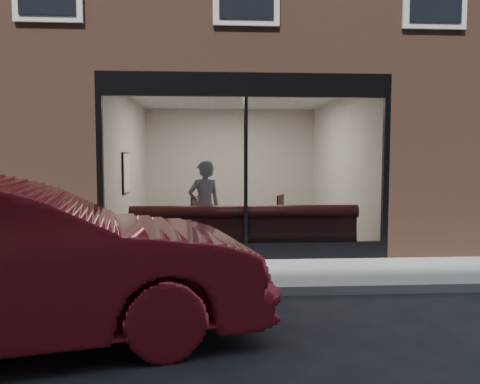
{
  "coord_description": "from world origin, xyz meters",
  "views": [
    {
      "loc": [
        -0.61,
        -5.93,
        1.78
      ],
      "look_at": [
        -0.08,
        2.4,
        1.16
      ],
      "focal_mm": 35.0,
      "sensor_mm": 36.0,
      "label": 1
    }
  ],
  "objects": [
    {
      "name": "kerb_near",
      "position": [
        0.0,
        -0.05,
        0.06
      ],
      "size": [
        40.0,
        0.1,
        0.12
      ],
      "primitive_type": "cube",
      "color": "gray",
      "rests_on": "ground"
    },
    {
      "name": "cafe_wall_back",
      "position": [
        0.0,
        7.99,
        1.6
      ],
      "size": [
        5.0,
        0.0,
        5.0
      ],
      "primitive_type": "plane",
      "rotation": [
        1.57,
        0.0,
        0.0
      ],
      "color": "silver",
      "rests_on": "ground"
    },
    {
      "name": "cafe_table_left",
      "position": [
        -1.28,
        3.04,
        0.74
      ],
      "size": [
        0.7,
        0.7,
        0.04
      ],
      "primitive_type": "cube",
      "rotation": [
        0.0,
        0.0,
        0.33
      ],
      "color": "black",
      "rests_on": "cafe_floor"
    },
    {
      "name": "cafe_floor",
      "position": [
        0.0,
        5.0,
        0.02
      ],
      "size": [
        6.0,
        6.0,
        0.0
      ],
      "primitive_type": "plane",
      "color": "#2D2D30",
      "rests_on": "ground"
    },
    {
      "name": "cafe_table_right",
      "position": [
        0.82,
        3.0,
        0.74
      ],
      "size": [
        0.67,
        0.67,
        0.04
      ],
      "primitive_type": "cube",
      "rotation": [
        0.0,
        0.0,
        0.14
      ],
      "color": "black",
      "rests_on": "cafe_floor"
    },
    {
      "name": "cafe_wall_right",
      "position": [
        2.49,
        5.0,
        1.6
      ],
      "size": [
        0.0,
        6.0,
        6.0
      ],
      "primitive_type": "plane",
      "rotation": [
        1.57,
        0.0,
        -1.57
      ],
      "color": "silver",
      "rests_on": "ground"
    },
    {
      "name": "host_building_backfill",
      "position": [
        0.0,
        11.0,
        1.6
      ],
      "size": [
        5.0,
        6.0,
        3.2
      ],
      "primitive_type": "cube",
      "color": "brown",
      "rests_on": "ground"
    },
    {
      "name": "person",
      "position": [
        -0.72,
        2.69,
        0.86
      ],
      "size": [
        0.74,
        0.62,
        1.72
      ],
      "primitive_type": "imported",
      "rotation": [
        0.0,
        0.0,
        3.53
      ],
      "color": "#8CA1BB",
      "rests_on": "cafe_floor"
    },
    {
      "name": "storefront_header",
      "position": [
        0.0,
        2.05,
        3.0
      ],
      "size": [
        5.0,
        0.1,
        0.4
      ],
      "primitive_type": "cube",
      "color": "black",
      "rests_on": "host_building_upper"
    },
    {
      "name": "host_building_pier_right",
      "position": [
        3.75,
        8.0,
        1.6
      ],
      "size": [
        2.5,
        12.0,
        3.2
      ],
      "primitive_type": "cube",
      "color": "brown",
      "rests_on": "ground"
    },
    {
      "name": "sidewalk_near",
      "position": [
        0.0,
        1.0,
        0.01
      ],
      "size": [
        40.0,
        2.0,
        0.01
      ],
      "primitive_type": "cube",
      "color": "gray",
      "rests_on": "ground"
    },
    {
      "name": "host_building_pier_left",
      "position": [
        -3.75,
        8.0,
        1.6
      ],
      "size": [
        2.5,
        12.0,
        3.2
      ],
      "primitive_type": "cube",
      "color": "brown",
      "rests_on": "ground"
    },
    {
      "name": "storefront_mullion",
      "position": [
        0.0,
        2.05,
        1.55
      ],
      "size": [
        0.06,
        0.1,
        2.5
      ],
      "primitive_type": "cube",
      "color": "black",
      "rests_on": "storefront_kick"
    },
    {
      "name": "banquette",
      "position": [
        0.0,
        2.45,
        0.23
      ],
      "size": [
        4.0,
        0.55,
        0.45
      ],
      "primitive_type": "cube",
      "color": "#3C1916",
      "rests_on": "cafe_floor"
    },
    {
      "name": "ground",
      "position": [
        0.0,
        0.0,
        0.0
      ],
      "size": [
        120.0,
        120.0,
        0.0
      ],
      "primitive_type": "plane",
      "color": "black",
      "rests_on": "ground"
    },
    {
      "name": "cafe_ceiling",
      "position": [
        0.0,
        5.0,
        3.19
      ],
      "size": [
        6.0,
        6.0,
        0.0
      ],
      "primitive_type": "plane",
      "rotation": [
        3.14,
        0.0,
        0.0
      ],
      "color": "white",
      "rests_on": "host_building_upper"
    },
    {
      "name": "cafe_chair_left",
      "position": [
        -1.11,
        4.08,
        0.24
      ],
      "size": [
        0.48,
        0.48,
        0.04
      ],
      "primitive_type": "cube",
      "rotation": [
        0.0,
        0.0,
        2.76
      ],
      "color": "black",
      "rests_on": "cafe_floor"
    },
    {
      "name": "storefront_kick",
      "position": [
        0.0,
        2.05,
        0.15
      ],
      "size": [
        5.0,
        0.1,
        0.3
      ],
      "primitive_type": "cube",
      "color": "black",
      "rests_on": "ground"
    },
    {
      "name": "wall_poster",
      "position": [
        -2.45,
        4.48,
        1.43
      ],
      "size": [
        0.02,
        0.64,
        0.85
      ],
      "primitive_type": "cube",
      "color": "white",
      "rests_on": "cafe_wall_left"
    },
    {
      "name": "cafe_chair_right",
      "position": [
        0.76,
        4.31,
        0.24
      ],
      "size": [
        0.6,
        0.6,
        0.04
      ],
      "primitive_type": "cube",
      "rotation": [
        0.0,
        0.0,
        2.72
      ],
      "color": "black",
      "rests_on": "cafe_floor"
    },
    {
      "name": "storefront_glass",
      "position": [
        0.0,
        2.02,
        1.55
      ],
      "size": [
        4.8,
        0.0,
        4.8
      ],
      "primitive_type": "plane",
      "rotation": [
        1.57,
        0.0,
        0.0
      ],
      "color": "white",
      "rests_on": "storefront_kick"
    },
    {
      "name": "parked_car",
      "position": [
        -2.52,
        -1.53,
        0.8
      ],
      "size": [
        5.11,
        2.8,
        1.6
      ],
      "primitive_type": "imported",
      "rotation": [
        0.0,
        0.0,
        1.81
      ],
      "color": "maroon",
      "rests_on": "ground"
    },
    {
      "name": "cafe_wall_left",
      "position": [
        -2.49,
        5.0,
        1.6
      ],
      "size": [
        0.0,
        6.0,
        6.0
      ],
      "primitive_type": "plane",
      "rotation": [
        1.57,
        0.0,
        1.57
      ],
      "color": "silver",
      "rests_on": "ground"
    }
  ]
}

